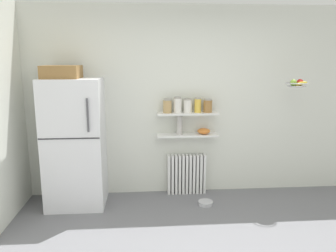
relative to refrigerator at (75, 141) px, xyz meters
The scene contains 15 objects.
ground_plane 2.10m from the refrigerator, 38.25° to the right, with size 7.04×7.04×0.00m, color slate.
back_wall 1.61m from the refrigerator, 13.66° to the left, with size 7.04×0.10×2.60m, color silver.
refrigerator is the anchor object (origin of this frame).
radiator 1.61m from the refrigerator, ahead, with size 0.54×0.12×0.56m.
wall_shelf_lower 1.50m from the refrigerator, ahead, with size 0.83×0.22×0.03m, color white.
wall_shelf_upper 1.53m from the refrigerator, ahead, with size 0.83×0.22×0.03m, color white.
storage_jar_0 1.29m from the refrigerator, ahead, with size 0.12×0.12×0.19m.
storage_jar_1 1.43m from the refrigerator, ahead, with size 0.11×0.11×0.21m.
storage_jar_2 1.55m from the refrigerator, ahead, with size 0.11×0.11×0.19m.
storage_jar_3 1.69m from the refrigerator, ahead, with size 0.09×0.09×0.20m.
storage_jar_4 1.82m from the refrigerator, ahead, with size 0.12×0.12×0.19m.
vase 1.40m from the refrigerator, ahead, with size 0.08×0.08×0.26m, color #B2ADA8.
shelf_bowl 1.73m from the refrigerator, ahead, with size 0.18×0.18×0.08m, color orange.
pet_food_bowl 1.89m from the refrigerator, ahead, with size 0.19×0.19×0.05m, color #B7B7BC.
hanging_fruit_basket 2.96m from the refrigerator, ahead, with size 0.29×0.29×0.10m.
Camera 1 is at (-0.62, -2.47, 1.89)m, focal length 35.00 mm.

